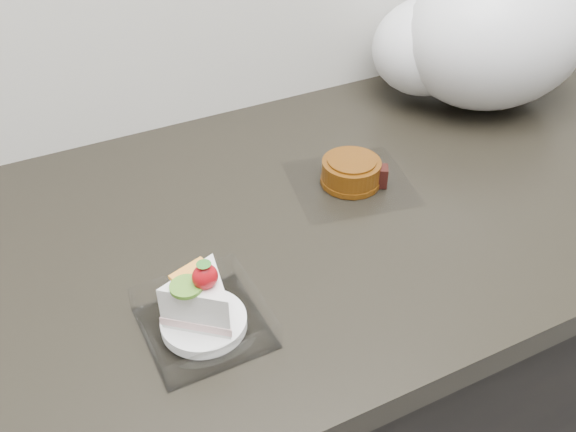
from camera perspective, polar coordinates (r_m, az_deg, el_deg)
The scene contains 4 objects.
counter at distance 1.22m, azimuth -0.44°, elevation -16.94°, with size 2.04×0.64×0.90m.
cake_tray at distance 0.72m, azimuth -7.59°, elevation -8.40°, with size 0.13×0.13×0.10m.
mooncake_wrap at distance 0.95m, azimuth 5.71°, elevation 3.73°, with size 0.20×0.19×0.04m.
plastic_bag at distance 1.17m, azimuth 16.99°, elevation 15.18°, with size 0.42×0.36×0.31m.
Camera 1 is at (-0.31, 1.06, 1.45)m, focal length 40.00 mm.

